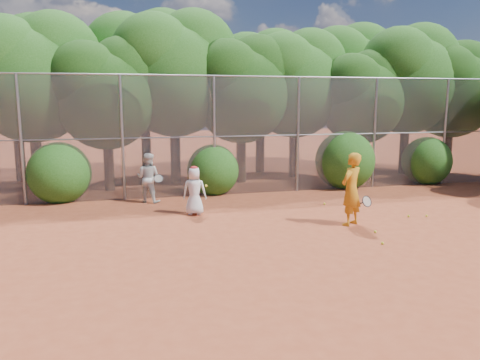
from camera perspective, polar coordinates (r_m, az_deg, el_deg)
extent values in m
plane|color=#963D21|center=(10.77, 8.56, -7.75)|extent=(80.00, 80.00, 0.00)
cylinder|color=gray|center=(15.77, -25.14, 4.40)|extent=(0.09, 0.09, 4.00)
cylinder|color=gray|center=(15.49, -14.15, 4.94)|extent=(0.09, 0.09, 4.00)
cylinder|color=gray|center=(15.79, -3.16, 5.31)|extent=(0.09, 0.09, 4.00)
cylinder|color=gray|center=(16.63, 7.07, 5.47)|extent=(0.09, 0.09, 4.00)
cylinder|color=gray|center=(17.94, 16.07, 5.48)|extent=(0.09, 0.09, 4.00)
cylinder|color=gray|center=(19.63, 23.69, 5.37)|extent=(0.09, 0.09, 4.00)
cylinder|color=gray|center=(15.99, 0.37, 12.55)|extent=(20.00, 0.05, 0.05)
cylinder|color=gray|center=(16.01, 0.37, 5.38)|extent=(20.00, 0.04, 0.04)
cube|color=slate|center=(16.01, 0.37, 5.38)|extent=(20.00, 0.02, 4.00)
cylinder|color=black|center=(18.29, -23.55, 2.79)|extent=(0.38, 0.38, 2.52)
sphere|color=#1D4F13|center=(18.19, -24.09, 10.53)|extent=(4.03, 4.03, 4.03)
sphere|color=#1D4F13|center=(18.53, -21.57, 13.79)|extent=(3.23, 3.23, 3.23)
sphere|color=#1D4F13|center=(18.06, -26.69, 12.92)|extent=(3.02, 3.02, 3.02)
cylinder|color=black|center=(17.38, -15.71, 2.33)|extent=(0.36, 0.36, 2.17)
sphere|color=#11330B|center=(17.25, -16.04, 9.35)|extent=(3.47, 3.47, 3.47)
sphere|color=#11330B|center=(17.62, -13.84, 12.27)|extent=(2.78, 2.78, 2.78)
sphere|color=#11330B|center=(17.03, -18.26, 11.58)|extent=(2.60, 2.60, 2.60)
cylinder|color=black|center=(18.46, -7.89, 3.78)|extent=(0.39, 0.39, 2.66)
sphere|color=#1D4F13|center=(18.37, -8.09, 11.89)|extent=(4.26, 4.26, 4.26)
sphere|color=#1D4F13|center=(18.98, -5.67, 15.09)|extent=(3.40, 3.40, 3.40)
sphere|color=#1D4F13|center=(18.04, -10.47, 14.58)|extent=(3.19, 3.19, 3.19)
cylinder|color=black|center=(18.34, 0.13, 3.23)|extent=(0.37, 0.37, 2.27)
sphere|color=#11330B|center=(18.22, 0.13, 10.21)|extent=(3.64, 3.64, 3.64)
sphere|color=#11330B|center=(18.80, 2.05, 12.97)|extent=(2.91, 2.91, 2.91)
sphere|color=#11330B|center=(17.83, -1.67, 12.56)|extent=(2.73, 2.73, 2.73)
cylinder|color=black|center=(19.85, 6.57, 3.92)|extent=(0.38, 0.38, 2.45)
sphere|color=#1D4F13|center=(19.75, 6.71, 10.86)|extent=(3.92, 3.92, 3.92)
sphere|color=#1D4F13|center=(20.45, 8.47, 13.53)|extent=(3.14, 3.14, 3.14)
sphere|color=#1D4F13|center=(19.27, 5.12, 13.25)|extent=(2.94, 2.94, 2.94)
cylinder|color=black|center=(20.01, 14.30, 3.22)|extent=(0.36, 0.36, 2.10)
sphere|color=#11330B|center=(19.89, 14.55, 9.12)|extent=(3.36, 3.36, 3.36)
sphere|color=#11330B|center=(20.53, 15.87, 11.42)|extent=(2.69, 2.69, 2.69)
sphere|color=#11330B|center=(19.40, 13.45, 11.14)|extent=(2.52, 2.52, 2.52)
cylinder|color=black|center=(21.79, 19.37, 4.13)|extent=(0.39, 0.39, 2.59)
sphere|color=#1D4F13|center=(21.71, 19.76, 10.81)|extent=(4.14, 4.14, 4.14)
sphere|color=#1D4F13|center=(22.57, 21.10, 13.31)|extent=(3.32, 3.32, 3.32)
sphere|color=#1D4F13|center=(21.09, 18.69, 13.17)|extent=(3.11, 3.11, 3.11)
cylinder|color=black|center=(22.73, 23.98, 3.70)|extent=(0.37, 0.37, 2.31)
sphere|color=#11330B|center=(22.64, 24.38, 9.40)|extent=(3.70, 3.70, 3.70)
sphere|color=#11330B|center=(23.42, 25.42, 11.58)|extent=(2.96, 2.96, 2.96)
sphere|color=#11330B|center=(22.04, 23.64, 11.39)|extent=(2.77, 2.77, 2.77)
cylinder|color=black|center=(20.71, -25.31, 3.53)|extent=(0.39, 0.39, 2.62)
sphere|color=#1D4F13|center=(20.64, -25.83, 10.64)|extent=(4.20, 4.20, 4.20)
sphere|color=#1D4F13|center=(20.97, -23.51, 13.66)|extent=(3.36, 3.36, 3.36)
cylinder|color=black|center=(20.55, -11.38, 4.48)|extent=(0.40, 0.40, 2.80)
sphere|color=#1D4F13|center=(20.49, -11.64, 12.14)|extent=(4.48, 4.48, 4.48)
sphere|color=#1D4F13|center=(21.08, -9.30, 15.19)|extent=(3.58, 3.58, 3.58)
sphere|color=#1D4F13|center=(20.19, -13.98, 14.64)|extent=(3.36, 3.36, 3.36)
cylinder|color=black|center=(21.03, 2.46, 4.39)|extent=(0.38, 0.38, 2.52)
sphere|color=#1D4F13|center=(20.95, 2.51, 11.14)|extent=(4.03, 4.03, 4.03)
sphere|color=#1D4F13|center=(21.62, 4.32, 13.75)|extent=(3.23, 3.23, 3.23)
sphere|color=#1D4F13|center=(20.50, 0.84, 13.43)|extent=(3.02, 3.02, 3.02)
cylinder|color=black|center=(23.26, 12.74, 4.94)|extent=(0.40, 0.40, 2.73)
sphere|color=#1D4F13|center=(23.20, 12.99, 11.53)|extent=(4.37, 4.37, 4.37)
sphere|color=#1D4F13|center=(24.06, 14.51, 14.01)|extent=(3.49, 3.49, 3.49)
sphere|color=#1D4F13|center=(22.62, 11.70, 13.85)|extent=(3.28, 3.28, 3.28)
sphere|color=#1D4F13|center=(16.02, -21.18, 1.13)|extent=(2.00, 2.00, 2.00)
sphere|color=#1D4F13|center=(16.20, -3.33, 1.51)|extent=(1.80, 1.80, 1.80)
sphere|color=#1D4F13|center=(17.81, 12.67, 2.68)|extent=(2.20, 2.20, 2.20)
sphere|color=#1D4F13|center=(19.66, 21.80, 2.42)|extent=(1.90, 1.90, 1.90)
imported|color=#C68017|center=(12.37, 13.41, -1.10)|extent=(0.83, 0.75, 1.89)
torus|color=black|center=(12.43, 15.21, -2.52)|extent=(0.33, 0.21, 0.29)
cylinder|color=black|center=(12.59, 14.56, -2.75)|extent=(0.10, 0.27, 0.14)
imported|color=silver|center=(13.25, -5.57, -1.32)|extent=(0.77, 0.61, 1.37)
ellipsoid|color=red|center=(13.15, -5.62, 1.43)|extent=(0.22, 0.22, 0.13)
sphere|color=yellow|center=(13.08, -4.15, -0.71)|extent=(0.07, 0.07, 0.07)
imported|color=silver|center=(15.06, -11.13, 0.28)|extent=(0.96, 0.89, 1.57)
torus|color=black|center=(14.78, -9.90, 0.19)|extent=(0.33, 0.23, 0.27)
cylinder|color=black|center=(14.99, -9.86, -0.16)|extent=(0.06, 0.25, 0.18)
sphere|color=yellow|center=(13.84, 19.85, -4.15)|extent=(0.07, 0.07, 0.07)
sphere|color=yellow|center=(14.77, 10.25, -2.86)|extent=(0.07, 0.07, 0.07)
sphere|color=yellow|center=(11.98, 16.16, -6.07)|extent=(0.07, 0.07, 0.07)
sphere|color=yellow|center=(14.04, 21.79, -4.08)|extent=(0.07, 0.07, 0.07)
sphere|color=yellow|center=(11.09, 16.97, -7.38)|extent=(0.07, 0.07, 0.07)
sphere|color=yellow|center=(15.01, 14.00, -2.80)|extent=(0.07, 0.07, 0.07)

